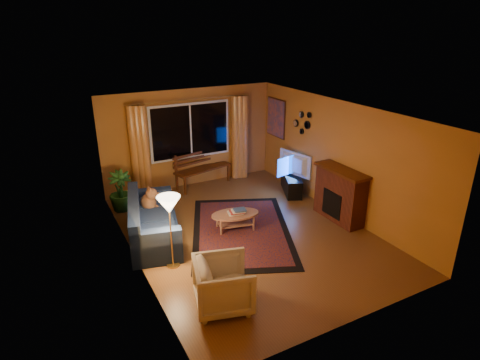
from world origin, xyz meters
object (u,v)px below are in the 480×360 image
bench (203,177)px  armchair (223,282)px  coffee_table (235,221)px  sofa (153,219)px  tv_console (291,184)px  floor_lamp (171,233)px

bench → armchair: 4.85m
bench → coffee_table: size_ratio=1.57×
bench → armchair: (-1.62, -4.57, 0.19)m
sofa → armchair: (0.32, -2.47, 0.00)m
coffee_table → tv_console: bearing=26.4°
armchair → sofa: bearing=23.3°
floor_lamp → tv_console: bearing=25.1°
sofa → tv_console: 3.79m
tv_console → bench: bearing=165.4°
sofa → tv_console: bearing=23.4°
bench → tv_console: (1.78, -1.44, -0.01)m
bench → sofa: 2.87m
armchair → coffee_table: armchair is taller
tv_console → sofa: bearing=-145.7°
armchair → floor_lamp: floor_lamp is taller
tv_console → floor_lamp: bearing=-130.6°
armchair → bench: bearing=-3.7°
sofa → coffee_table: 1.66m
armchair → floor_lamp: size_ratio=0.64×
coffee_table → sofa: bearing=165.5°
armchair → tv_console: (3.41, 3.13, -0.20)m
floor_lamp → tv_console: size_ratio=1.23×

